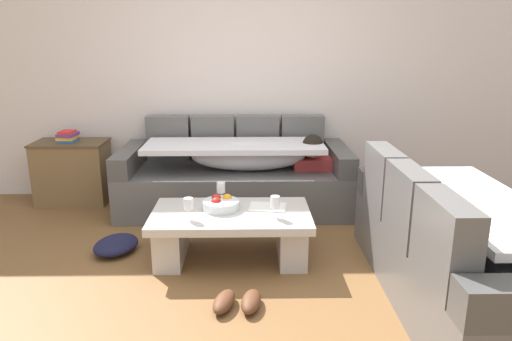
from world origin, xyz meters
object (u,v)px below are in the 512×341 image
Objects in this scene: couch_along_wall at (238,176)px; couch_near_window at (461,252)px; open_magazine at (268,207)px; fruit_bowl at (221,204)px; coffee_table at (231,229)px; side_cabinet at (73,172)px; pair_of_shoes at (237,302)px; book_stack_on_cabinet at (68,136)px; wine_glass_near_left at (188,205)px; wine_glass_far_back at (221,188)px; wine_glass_near_right at (275,203)px; crumpled_garment at (116,245)px.

couch_near_window is at bearing -50.55° from couch_along_wall.
open_magazine is at bearing 59.01° from couch_near_window.
coffee_table is at bearing -39.80° from fruit_bowl.
pair_of_shoes is (1.74, -2.07, -0.28)m from side_cabinet.
fruit_bowl is at bearing 100.24° from pair_of_shoes.
couch_along_wall is 2.29m from couch_near_window.
couch_near_window is at bearing -32.08° from book_stack_on_cabinet.
wine_glass_near_left is 1.00× the size of wine_glass_far_back.
wine_glass_far_back reaches higher than fruit_bowl.
couch_near_window reaches higher than open_magazine.
wine_glass_far_back is 0.73× the size of book_stack_on_cabinet.
wine_glass_near_left is at bearing -177.12° from wine_glass_near_right.
book_stack_on_cabinet reaches higher than coffee_table.
book_stack_on_cabinet is at bearing 121.83° from crumpled_garment.
couch_along_wall is 1.30m from wine_glass_near_right.
book_stack_on_cabinet is (-1.97, 1.27, 0.31)m from open_magazine.
couch_near_window reaches higher than wine_glass_far_back.
couch_near_window is 1.71m from fruit_bowl.
side_cabinet is at bearing 144.53° from wine_glass_far_back.
wine_glass_far_back is at bearing -97.40° from couch_along_wall.
wine_glass_far_back is 1.96m from side_cabinet.
crumpled_garment is at bearing -58.17° from book_stack_on_cabinet.
coffee_table is 7.23× the size of wine_glass_far_back.
wine_glass_far_back is 0.95m from crumpled_garment.
couch_near_window reaches higher than wine_glass_near_left.
open_magazine is at bearing -32.94° from side_cabinet.
fruit_bowl is 0.39× the size of side_cabinet.
crumpled_garment is at bearing -133.43° from couch_along_wall.
couch_along_wall is at bearing 111.06° from open_magazine.
side_cabinet reaches higher than wine_glass_far_back.
open_magazine is (-1.20, 0.72, 0.05)m from couch_near_window.
crumpled_garment is at bearing 139.72° from pair_of_shoes.
fruit_bowl is 2.09m from book_stack_on_cabinet.
open_magazine is 0.81× the size of pair_of_shoes.
crumpled_garment is (-2.41, 0.75, -0.28)m from couch_near_window.
couch_along_wall is 13.41× the size of wine_glass_near_right.
couch_along_wall is at bearing 103.16° from wine_glass_near_right.
couch_near_window is (1.45, -1.76, 0.00)m from couch_along_wall.
pair_of_shoes is at bearing -97.95° from open_magazine.
wine_glass_near_left reaches higher than open_magazine.
pair_of_shoes is at bearing -79.76° from fruit_bowl.
coffee_table is 0.43m from wine_glass_near_right.
side_cabinet is at bearing 121.33° from crumpled_garment.
fruit_bowl is (-0.11, -1.07, 0.09)m from couch_along_wall.
wine_glass_near_left is 0.73× the size of book_stack_on_cabinet.
crumpled_garment is (-0.84, -0.10, -0.44)m from wine_glass_far_back.
side_cabinet is (-1.68, 1.36, 0.08)m from coffee_table.
open_magazine is 1.22× the size of book_stack_on_cabinet.
wine_glass_far_back reaches higher than coffee_table.
open_magazine is 2.34m from side_cabinet.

